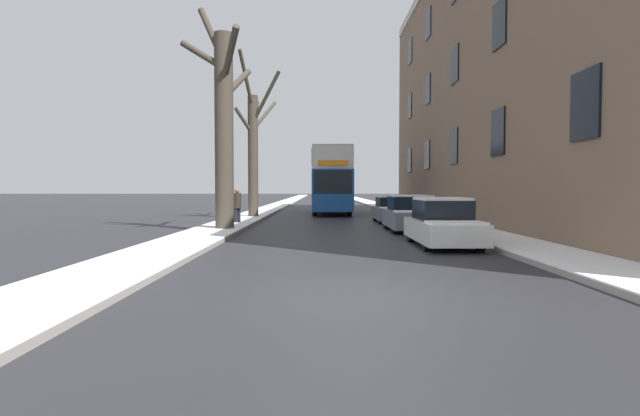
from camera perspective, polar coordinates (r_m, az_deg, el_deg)
ground_plane at (r=8.33m, az=5.67°, el=-9.87°), size 320.00×320.00×0.00m
sidewalk_left at (r=61.26m, az=-4.13°, el=0.67°), size 2.05×130.00×0.16m
sidewalk_right at (r=61.40m, az=5.20°, el=0.67°), size 2.05×130.00×0.16m
terrace_facade_right at (r=28.55m, az=23.96°, el=14.10°), size 9.10×35.76×15.41m
bare_tree_left_0 at (r=20.52m, az=-11.20°, el=9.46°), size 2.71×4.03×9.07m
bare_tree_left_1 at (r=29.00m, az=-7.83°, el=6.96°), size 2.68×4.62×9.23m
double_decker_bus at (r=34.82m, az=1.02°, el=3.48°), size 2.58×10.10×4.42m
parked_car_0 at (r=15.56m, az=13.60°, el=-1.78°), size 1.69×4.03×1.47m
parked_car_1 at (r=20.80m, az=10.06°, el=-0.73°), size 1.88×3.97×1.48m
parked_car_2 at (r=26.03m, az=7.97°, el=-0.24°), size 1.70×3.92×1.35m
pedestrian_left_sidewalk at (r=23.76m, az=-9.70°, el=0.32°), size 0.38×0.38×1.76m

